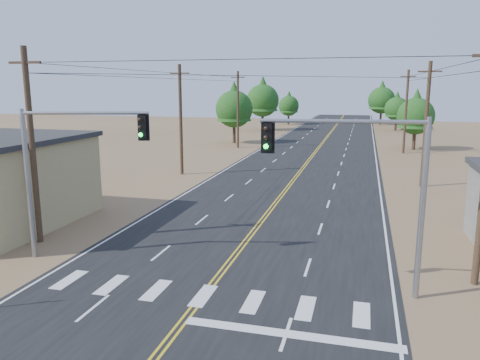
% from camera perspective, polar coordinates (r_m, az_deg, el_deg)
% --- Properties ---
extents(road, '(15.00, 200.00, 0.02)m').
position_cam_1_polar(road, '(39.33, 6.15, -0.51)').
color(road, black).
rests_on(road, ground).
extents(utility_pole_left_near, '(1.80, 0.30, 10.00)m').
position_cam_1_polar(utility_pole_left_near, '(25.99, -24.02, 3.89)').
color(utility_pole_left_near, '#4C3826').
rests_on(utility_pole_left_near, ground).
extents(utility_pole_left_mid, '(1.80, 0.30, 10.00)m').
position_cam_1_polar(utility_pole_left_mid, '(43.34, -7.24, 7.38)').
color(utility_pole_left_mid, '#4C3826').
rests_on(utility_pole_left_mid, ground).
extents(utility_pole_left_far, '(1.80, 0.30, 10.00)m').
position_cam_1_polar(utility_pole_left_far, '(62.30, -0.26, 8.65)').
color(utility_pole_left_far, '#4C3826').
rests_on(utility_pole_left_far, ground).
extents(utility_pole_right_mid, '(1.80, 0.30, 10.00)m').
position_cam_1_polar(utility_pole_right_mid, '(40.45, 21.72, 6.39)').
color(utility_pole_right_mid, '#4C3826').
rests_on(utility_pole_right_mid, ground).
extents(utility_pole_right_far, '(1.80, 0.30, 10.00)m').
position_cam_1_polar(utility_pole_right_far, '(60.33, 19.57, 7.92)').
color(utility_pole_right_far, '#4C3826').
rests_on(utility_pole_right_far, ground).
extents(signal_mast_left, '(5.72, 1.62, 7.07)m').
position_cam_1_polar(signal_mast_left, '(23.05, -20.86, 2.44)').
color(signal_mast_left, gray).
rests_on(signal_mast_left, ground).
extents(signal_mast_right, '(6.18, 1.11, 6.98)m').
position_cam_1_polar(signal_mast_right, '(18.14, 16.05, 0.42)').
color(signal_mast_right, gray).
rests_on(signal_mast_right, ground).
extents(tree_left_near, '(5.30, 5.30, 8.84)m').
position_cam_1_polar(tree_left_near, '(67.54, -0.72, 9.10)').
color(tree_left_near, '#3F2D1E').
rests_on(tree_left_near, ground).
extents(tree_left_mid, '(5.98, 5.98, 9.96)m').
position_cam_1_polar(tree_left_mid, '(87.60, 2.79, 10.06)').
color(tree_left_mid, '#3F2D1E').
rests_on(tree_left_mid, ground).
extents(tree_left_far, '(4.32, 4.32, 7.20)m').
position_cam_1_polar(tree_left_far, '(101.71, 5.97, 9.24)').
color(tree_left_far, '#3F2D1E').
rests_on(tree_left_far, ground).
extents(tree_right_near, '(4.70, 4.70, 7.83)m').
position_cam_1_polar(tree_right_near, '(64.29, 20.66, 7.72)').
color(tree_right_near, '#3F2D1E').
rests_on(tree_right_near, ground).
extents(tree_right_mid, '(4.34, 4.34, 7.23)m').
position_cam_1_polar(tree_right_mid, '(91.48, 18.57, 8.49)').
color(tree_right_mid, '#3F2D1E').
rests_on(tree_right_mid, ground).
extents(tree_right_far, '(5.61, 5.61, 9.35)m').
position_cam_1_polar(tree_right_far, '(104.73, 16.90, 9.60)').
color(tree_right_far, '#3F2D1E').
rests_on(tree_right_far, ground).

